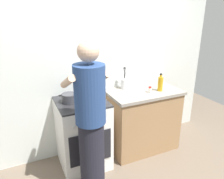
{
  "coord_description": "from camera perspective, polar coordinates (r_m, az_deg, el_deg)",
  "views": [
    {
      "loc": [
        -1.03,
        -2.23,
        1.93
      ],
      "look_at": [
        0.05,
        0.12,
        1.0
      ],
      "focal_mm": 34.86,
      "sensor_mm": 36.0,
      "label": 1
    }
  ],
  "objects": [
    {
      "name": "mixing_bowl",
      "position": [
        2.72,
        -5.45,
        -1.53
      ],
      "size": [
        0.26,
        0.26,
        0.08
      ],
      "color": "#B7B7BC",
      "rests_on": "stove_range"
    },
    {
      "name": "spice_bottle",
      "position": [
        2.96,
        9.9,
        -0.04
      ],
      "size": [
        0.04,
        0.04,
        0.08
      ],
      "color": "silver",
      "rests_on": "countertop"
    },
    {
      "name": "pot",
      "position": [
        2.64,
        -11.17,
        -2.22
      ],
      "size": [
        0.24,
        0.18,
        0.11
      ],
      "color": "#38383D",
      "rests_on": "stove_range"
    },
    {
      "name": "person",
      "position": [
        2.2,
        -5.58,
        -9.33
      ],
      "size": [
        0.41,
        0.5,
        1.7
      ],
      "color": "black",
      "rests_on": "ground"
    },
    {
      "name": "oil_bottle",
      "position": [
        3.04,
        12.56,
        1.52
      ],
      "size": [
        0.07,
        0.07,
        0.24
      ],
      "color": "gold",
      "rests_on": "countertop"
    },
    {
      "name": "utensil_crock",
      "position": [
        3.05,
        3.23,
        1.81
      ],
      "size": [
        0.1,
        0.1,
        0.31
      ],
      "color": "silver",
      "rests_on": "countertop"
    },
    {
      "name": "stove_range",
      "position": [
        2.88,
        -7.64,
        -11.33
      ],
      "size": [
        0.6,
        0.62,
        0.9
      ],
      "color": "white",
      "rests_on": "ground"
    },
    {
      "name": "countertop",
      "position": [
        3.21,
        7.98,
        -7.8
      ],
      "size": [
        1.0,
        0.6,
        0.9
      ],
      "color": "#99724C",
      "rests_on": "ground"
    },
    {
      "name": "ground",
      "position": [
        3.12,
        0.09,
        -18.41
      ],
      "size": [
        6.0,
        6.0,
        0.0
      ],
      "primitive_type": "plane",
      "color": "#6B5B4C"
    },
    {
      "name": "back_wall",
      "position": [
        3.07,
        -0.41,
        6.99
      ],
      "size": [
        3.2,
        0.1,
        2.5
      ],
      "color": "silver",
      "rests_on": "ground"
    }
  ]
}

